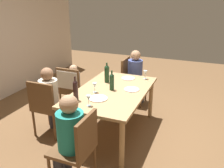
{
  "coord_description": "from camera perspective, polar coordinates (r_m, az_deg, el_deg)",
  "views": [
    {
      "loc": [
        -3.18,
        -1.29,
        2.13
      ],
      "look_at": [
        0.0,
        0.0,
        0.83
      ],
      "focal_mm": 38.88,
      "sensor_mm": 36.0,
      "label": 1
    }
  ],
  "objects": [
    {
      "name": "wine_bottle_short_olive",
      "position": [
        3.67,
        -0.04,
        0.63
      ],
      "size": [
        0.07,
        0.07,
        0.31
      ],
      "color": "#19381E",
      "rests_on": "dining_table"
    },
    {
      "name": "person_woman_host",
      "position": [
        4.8,
        5.72,
        2.52
      ],
      "size": [
        0.29,
        0.33,
        1.1
      ],
      "rotation": [
        0.0,
        0.0,
        3.14
      ],
      "color": "#33333D",
      "rests_on": "ground_plane"
    },
    {
      "name": "dinner_plate_guest_right",
      "position": [
        3.72,
        4.64,
        -1.26
      ],
      "size": [
        0.23,
        0.23,
        0.01
      ],
      "primitive_type": "cylinder",
      "color": "white",
      "rests_on": "dining_table"
    },
    {
      "name": "wine_glass_near_right",
      "position": [
        3.59,
        -4.1,
        -0.39
      ],
      "size": [
        0.07,
        0.07,
        0.15
      ],
      "color": "silver",
      "rests_on": "dining_table"
    },
    {
      "name": "chair_left_end",
      "position": [
        2.8,
        -7.92,
        -14.22
      ],
      "size": [
        0.44,
        0.44,
        0.92
      ],
      "color": "brown",
      "rests_on": "ground_plane"
    },
    {
      "name": "wine_bottle_dark_red",
      "position": [
        3.34,
        -8.55,
        -1.37
      ],
      "size": [
        0.07,
        0.07,
        0.34
      ],
      "color": "black",
      "rests_on": "dining_table"
    },
    {
      "name": "wine_glass_near_left",
      "position": [
        4.19,
        7.84,
        2.59
      ],
      "size": [
        0.07,
        0.07,
        0.15
      ],
      "color": "silver",
      "rests_on": "dining_table"
    },
    {
      "name": "ground_plane",
      "position": [
        4.04,
        0.0,
        -11.13
      ],
      "size": [
        10.0,
        10.0,
        0.0
      ],
      "primitive_type": "plane",
      "color": "brown"
    },
    {
      "name": "wine_glass_centre",
      "position": [
        3.17,
        -5.52,
        -3.38
      ],
      "size": [
        0.07,
        0.07,
        0.15
      ],
      "color": "silver",
      "rests_on": "dining_table"
    },
    {
      "name": "dining_table",
      "position": [
        3.73,
        0.0,
        -2.6
      ],
      "size": [
        1.66,
        1.02,
        0.73
      ],
      "color": "tan",
      "rests_on": "ground_plane"
    },
    {
      "name": "dinner_plate_host",
      "position": [
        4.21,
        3.8,
        1.37
      ],
      "size": [
        0.23,
        0.23,
        0.01
      ],
      "primitive_type": "cylinder",
      "color": "white",
      "rests_on": "dining_table"
    },
    {
      "name": "dinner_plate_guest_left",
      "position": [
        3.41,
        -3.28,
        -3.39
      ],
      "size": [
        0.27,
        0.27,
        0.01
      ],
      "primitive_type": "cylinder",
      "color": "white",
      "rests_on": "dining_table"
    },
    {
      "name": "person_man_guest",
      "position": [
        3.87,
        -14.34,
        -2.66
      ],
      "size": [
        0.33,
        0.29,
        1.09
      ],
      "rotation": [
        0.0,
        0.0,
        -1.57
      ],
      "color": "#33333D",
      "rests_on": "ground_plane"
    },
    {
      "name": "chair_right_end",
      "position": [
        4.87,
        4.41,
        1.52
      ],
      "size": [
        0.44,
        0.44,
        0.92
      ],
      "rotation": [
        0.0,
        0.0,
        3.14
      ],
      "color": "brown",
      "rests_on": "ground_plane"
    },
    {
      "name": "chair_far_left",
      "position": [
        3.83,
        -15.18,
        -4.68
      ],
      "size": [
        0.44,
        0.44,
        0.92
      ],
      "rotation": [
        0.0,
        0.0,
        -1.57
      ],
      "color": "brown",
      "rests_on": "ground_plane"
    },
    {
      "name": "person_man_bearded",
      "position": [
        2.79,
        -10.11,
        -11.6
      ],
      "size": [
        0.31,
        0.35,
        1.13
      ],
      "color": "#33333D",
      "rests_on": "ground_plane"
    },
    {
      "name": "chair_far_right",
      "position": [
        4.34,
        -9.71,
        -0.29
      ],
      "size": [
        0.46,
        0.44,
        0.92
      ],
      "rotation": [
        0.0,
        0.0,
        -1.57
      ],
      "color": "brown",
      "rests_on": "ground_plane"
    },
    {
      "name": "wine_bottle_tall_green",
      "position": [
        3.98,
        -1.22,
        2.53
      ],
      "size": [
        0.08,
        0.08,
        0.33
      ],
      "color": "#19381E",
      "rests_on": "dining_table"
    },
    {
      "name": "person_child_small",
      "position": [
        4.47,
        -8.71,
        -0.07
      ],
      "size": [
        0.25,
        0.22,
        0.94
      ],
      "rotation": [
        0.0,
        0.0,
        -1.57
      ],
      "color": "#33333D",
      "rests_on": "ground_plane"
    }
  ]
}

